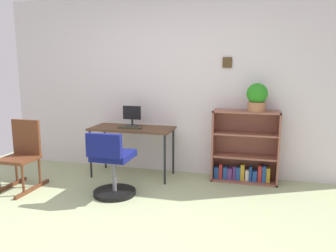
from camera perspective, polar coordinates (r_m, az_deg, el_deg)
The scene contains 9 objects.
ground_plane at distance 3.17m, azimuth -9.56°, elevation -19.05°, with size 6.24×6.24×0.00m, color #A0AC7E.
wall_back at distance 4.81m, azimuth 0.74°, elevation 7.12°, with size 5.20×0.12×2.58m.
desk at distance 4.65m, azimuth -6.27°, elevation -0.92°, with size 1.17×0.54×0.71m.
monitor at distance 4.73m, azimuth -6.30°, elevation 1.77°, with size 0.27×0.17×0.29m.
keyboard at distance 4.58m, azimuth -6.68°, elevation -0.29°, with size 0.33×0.12×0.02m, color #323423.
office_chair at distance 4.00m, azimuth -9.73°, elevation -7.16°, with size 0.52×0.55×0.81m.
rocking_chair at distance 4.61m, azimuth -24.12°, elevation -4.50°, with size 0.42×0.64×0.88m.
bookshelf_low at distance 4.60m, azimuth 13.22°, elevation -4.20°, with size 0.88×0.30×0.98m.
potted_plant_on_shelf at distance 4.42m, azimuth 15.27°, elevation 4.94°, with size 0.27×0.27×0.37m.
Camera 1 is at (1.19, -2.51, 1.54)m, focal length 34.93 mm.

